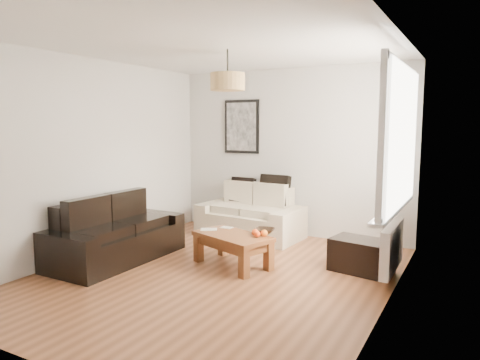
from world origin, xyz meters
The scene contains 21 objects.
floor centered at (0.00, 0.00, 0.00)m, with size 4.50×4.50×0.00m, color brown.
ceiling centered at (0.00, 0.00, 2.60)m, with size 3.80×4.50×0.00m, color white, non-canonical shape.
wall_back centered at (0.00, 2.25, 1.30)m, with size 3.80×0.04×2.60m, color silver, non-canonical shape.
wall_front centered at (0.00, -2.25, 1.30)m, with size 3.80×0.04×2.60m, color silver, non-canonical shape.
wall_left centered at (-1.90, 0.00, 1.30)m, with size 0.04×4.50×2.60m, color silver, non-canonical shape.
wall_right centered at (1.90, 0.00, 1.30)m, with size 0.04×4.50×2.60m, color silver, non-canonical shape.
window_bay centered at (1.86, 0.80, 1.60)m, with size 0.14×1.90×1.60m, color white, non-canonical shape.
radiator centered at (1.82, 0.80, 0.38)m, with size 0.10×0.90×0.52m, color white.
poster centered at (-0.85, 2.22, 1.70)m, with size 0.62×0.04×0.87m, color black, non-canonical shape.
pendant_shade centered at (0.00, 0.30, 2.23)m, with size 0.40×0.40×0.20m, color tan.
loveseat_cream centered at (-0.46, 1.78, 0.39)m, with size 1.56×0.85×0.77m, color beige, non-canonical shape.
sofa_leather centered at (-1.43, -0.09, 0.38)m, with size 1.77×0.86×0.77m, color black, non-canonical shape.
coffee_table centered at (0.00, 0.41, 0.20)m, with size 0.97×0.53×0.40m, color brown, non-canonical shape.
ottoman centered at (1.45, 0.95, 0.20)m, with size 0.68×0.44×0.39m, color black.
cushion_left centered at (-0.70, 1.97, 0.70)m, with size 0.40×0.12×0.40m, color black.
cushion_right centered at (-0.14, 1.97, 0.73)m, with size 0.47×0.14×0.47m, color black.
fruit_bowl centered at (0.33, 0.63, 0.43)m, with size 0.25×0.25×0.06m, color black.
orange_a centered at (0.34, 0.42, 0.44)m, with size 0.07×0.07×0.07m, color #FF5015.
orange_b centered at (0.39, 0.50, 0.44)m, with size 0.08×0.08×0.08m, color orange.
orange_c centered at (0.27, 0.48, 0.44)m, with size 0.09×0.09×0.09m, color #E74913.
papers centered at (-0.39, 0.48, 0.40)m, with size 0.21×0.14×0.01m, color beige.
Camera 1 is at (2.63, -4.23, 1.75)m, focal length 33.22 mm.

